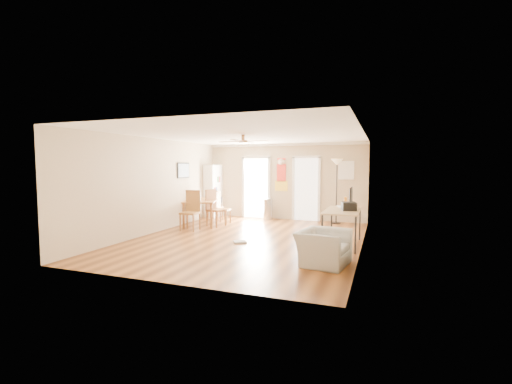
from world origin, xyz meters
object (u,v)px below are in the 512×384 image
at_px(dining_chair_right_a, 223,208).
at_px(trash_can, 268,209).
at_px(dining_table, 202,212).
at_px(dining_chair_right_b, 216,208).
at_px(torchiere_lamp, 337,191).
at_px(printer, 349,206).
at_px(computer_desk, 342,228).
at_px(wastebasket_a, 324,240).
at_px(dining_chair_near, 190,211).
at_px(armchair, 323,247).
at_px(bookshelf, 214,191).
at_px(dining_chair_far, 215,206).

distance_m(dining_chair_right_a, trash_can, 1.70).
distance_m(dining_table, dining_chair_right_b, 0.58).
distance_m(dining_chair_right_a, torchiere_lamp, 3.66).
bearing_deg(dining_table, dining_chair_right_a, 35.80).
height_order(trash_can, printer, printer).
bearing_deg(computer_desk, wastebasket_a, -140.73).
bearing_deg(wastebasket_a, dining_chair_right_a, 149.49).
bearing_deg(dining_table, dining_chair_right_b, -9.80).
relative_size(dining_chair_near, wastebasket_a, 3.83).
height_order(dining_chair_right_a, dining_chair_right_b, dining_chair_right_b).
height_order(dining_table, dining_chair_near, dining_chair_near).
bearing_deg(printer, dining_chair_right_b, 148.31).
bearing_deg(trash_can, printer, -46.25).
xyz_separation_m(dining_chair_right_b, torchiere_lamp, (3.40, 1.74, 0.48)).
relative_size(dining_chair_right_a, armchair, 1.02).
distance_m(dining_chair_near, printer, 4.46).
bearing_deg(printer, armchair, -113.87).
xyz_separation_m(torchiere_lamp, wastebasket_a, (0.15, -3.33, -0.88)).
height_order(dining_table, torchiere_lamp, torchiere_lamp).
bearing_deg(trash_can, bookshelf, -176.53).
distance_m(wastebasket_a, armchair, 1.43).
relative_size(wastebasket_a, armchair, 0.30).
bearing_deg(wastebasket_a, dining_chair_near, 169.85).
relative_size(dining_table, armchair, 1.59).
bearing_deg(computer_desk, dining_chair_far, 152.84).
distance_m(bookshelf, dining_table, 1.72).
distance_m(trash_can, printer, 4.33).
height_order(dining_chair_near, dining_chair_far, dining_chair_near).
height_order(dining_chair_far, wastebasket_a, dining_chair_far).
bearing_deg(bookshelf, dining_chair_right_b, -53.40).
distance_m(dining_chair_right_b, dining_chair_near, 0.97).
bearing_deg(dining_chair_right_a, trash_can, -42.78).
bearing_deg(wastebasket_a, dining_chair_far, 147.62).
relative_size(dining_chair_far, wastebasket_a, 3.40).
bearing_deg(computer_desk, dining_table, 162.73).
distance_m(dining_chair_right_a, dining_chair_right_b, 0.49).
relative_size(dining_chair_near, computer_desk, 0.73).
height_order(wastebasket_a, armchair, armchair).
bearing_deg(computer_desk, dining_chair_right_b, 161.72).
height_order(dining_chair_near, armchair, dining_chair_near).
bearing_deg(trash_can, dining_chair_right_b, -120.90).
xyz_separation_m(dining_chair_right_a, armchair, (3.75, -3.49, -0.18)).
relative_size(dining_chair_far, torchiere_lamp, 0.49).
xyz_separation_m(dining_chair_right_a, computer_desk, (3.91, -1.78, -0.09)).
distance_m(dining_table, printer, 4.84).
height_order(dining_table, trash_can, dining_table).
bearing_deg(dining_table, trash_can, 46.34).
xyz_separation_m(torchiere_lamp, armchair, (0.35, -4.74, -0.71)).
bearing_deg(printer, dining_chair_near, 160.86).
height_order(dining_table, wastebasket_a, dining_table).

